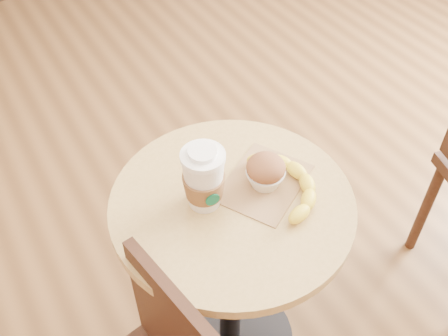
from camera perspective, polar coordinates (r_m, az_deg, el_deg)
name	(u,v)px	position (r m, az deg, el deg)	size (l,w,h in m)	color
cafe_table	(231,258)	(1.51, 0.79, -9.77)	(0.62, 0.62, 0.75)	black
kraft_bag	(264,183)	(1.35, 4.40, -1.58)	(0.24, 0.18, 0.00)	#967048
coffee_cup	(204,180)	(1.25, -2.22, -1.33)	(0.11, 0.11, 0.18)	silver
muffin	(266,172)	(1.31, 4.55, -0.41)	(0.10, 0.10, 0.09)	silver
banana	(288,181)	(1.33, 7.02, -1.42)	(0.15, 0.27, 0.04)	yellow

